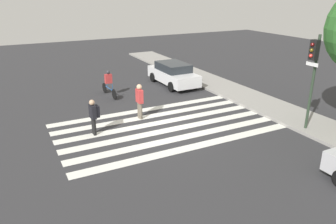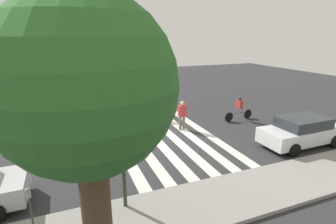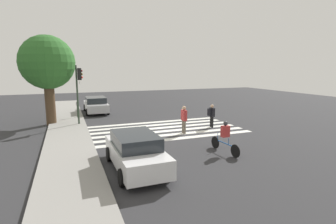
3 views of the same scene
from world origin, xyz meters
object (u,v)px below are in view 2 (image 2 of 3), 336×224
at_px(cyclist_near_curb, 239,108).
at_px(traffic_light, 120,121).
at_px(street_tree, 85,89).
at_px(pedestrian_adult_blue_shirt, 154,106).
at_px(car_parked_dark_suv, 302,131).
at_px(parking_meter, 29,200).
at_px(pedestrian_child_with_backpack, 182,114).

bearing_deg(cyclist_near_curb, traffic_light, 30.42).
distance_m(street_tree, pedestrian_adult_blue_shirt, 12.16).
relative_size(traffic_light, car_parked_dark_suv, 0.97).
bearing_deg(parking_meter, traffic_light, -177.71).
bearing_deg(parking_meter, pedestrian_child_with_backpack, -141.11).
xyz_separation_m(parking_meter, street_tree, (-1.65, 1.89, 3.39)).
bearing_deg(cyclist_near_curb, pedestrian_adult_blue_shirt, -27.83).
distance_m(traffic_light, pedestrian_adult_blue_shirt, 9.62).
height_order(traffic_light, pedestrian_child_with_backpack, traffic_light).
bearing_deg(traffic_light, parking_meter, 2.29).
distance_m(pedestrian_child_with_backpack, car_parked_dark_suv, 6.43).
bearing_deg(cyclist_near_curb, parking_meter, 24.27).
xyz_separation_m(traffic_light, parking_meter, (2.70, 0.11, -1.97)).
height_order(parking_meter, pedestrian_adult_blue_shirt, pedestrian_adult_blue_shirt).
xyz_separation_m(street_tree, car_parked_dark_suv, (-10.63, -3.62, -3.68)).
height_order(parking_meter, cyclist_near_curb, cyclist_near_curb).
relative_size(street_tree, pedestrian_adult_blue_shirt, 3.98).
xyz_separation_m(traffic_light, street_tree, (1.05, 2.00, 1.42)).
distance_m(pedestrian_adult_blue_shirt, car_parked_dark_suv, 8.87).
relative_size(parking_meter, street_tree, 0.22).
height_order(parking_meter, car_parked_dark_suv, car_parked_dark_suv).
bearing_deg(car_parked_dark_suv, parking_meter, 7.60).
height_order(traffic_light, car_parked_dark_suv, traffic_light).
bearing_deg(pedestrian_child_with_backpack, pedestrian_adult_blue_shirt, -71.32).
bearing_deg(pedestrian_adult_blue_shirt, parking_meter, -132.57).
height_order(parking_meter, street_tree, street_tree).
bearing_deg(cyclist_near_curb, car_parked_dark_suv, 91.73).
relative_size(traffic_light, street_tree, 0.67).
xyz_separation_m(pedestrian_child_with_backpack, cyclist_near_curb, (-4.26, -0.25, -0.14)).
distance_m(parking_meter, pedestrian_child_with_backpack, 9.72).
relative_size(street_tree, cyclist_near_curb, 2.90).
xyz_separation_m(parking_meter, pedestrian_child_with_backpack, (-7.56, -6.10, -0.06)).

